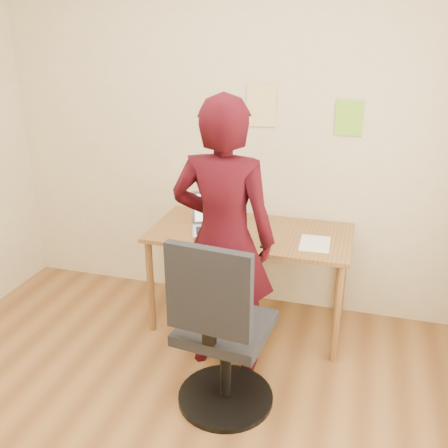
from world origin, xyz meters
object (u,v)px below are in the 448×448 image
(desk, at_px, (250,242))
(person, at_px, (223,240))
(laptop, at_px, (216,222))
(phone, at_px, (267,244))
(office_chair, at_px, (221,340))

(desk, distance_m, person, 0.55)
(laptop, relative_size, phone, 3.12)
(phone, distance_m, office_chair, 0.79)
(laptop, xyz_separation_m, phone, (0.40, -0.17, -0.05))
(phone, bearing_deg, person, -125.52)
(desk, xyz_separation_m, office_chair, (0.06, -0.93, -0.19))
(desk, relative_size, laptop, 3.31)
(desk, relative_size, phone, 10.33)
(desk, xyz_separation_m, phone, (0.16, -0.20, 0.09))
(phone, xyz_separation_m, person, (-0.21, -0.30, 0.13))
(office_chair, height_order, person, person)
(office_chair, bearing_deg, laptop, 114.60)
(laptop, distance_m, person, 0.51)
(laptop, bearing_deg, desk, -12.74)
(phone, xyz_separation_m, office_chair, (-0.10, -0.74, -0.28))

